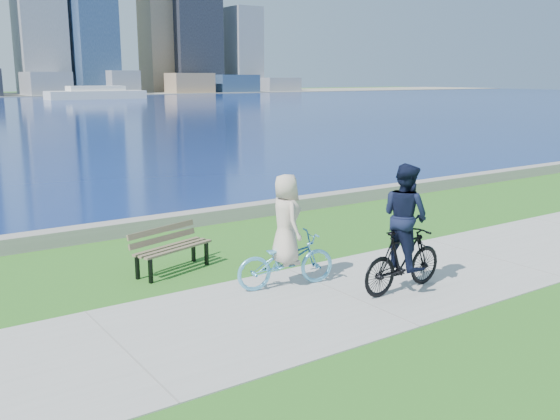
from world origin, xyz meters
The scene contains 7 objects.
ground centered at (0.00, 0.00, 0.00)m, with size 320.00×320.00×0.00m, color #246019.
concrete_path centered at (0.00, 0.00, 0.01)m, with size 80.00×3.50×0.02m, color #9B9A96.
seawall centered at (0.00, 6.20, 0.17)m, with size 90.00×0.50×0.35m, color gray.
ferry_far centered at (27.60, 96.14, 0.90)m, with size 15.93×4.55×2.16m.
park_bench centered at (-1.92, 3.00, 0.53)m, with size 1.76×1.05×0.86m.
cyclist_woman centered at (-0.61, 0.93, 0.78)m, with size 1.00×1.95×2.05m.
cyclist_man centered at (0.95, -0.43, 0.97)m, with size 0.72×1.89×2.27m.
Camera 1 is at (-6.77, -7.86, 3.74)m, focal length 40.00 mm.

